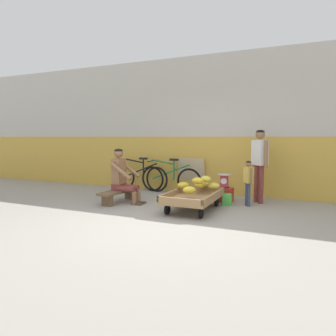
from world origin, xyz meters
The scene contains 14 objects.
ground_plane centered at (0.00, 0.00, 0.00)m, with size 80.00×80.00×0.00m, color gray.
back_wall centered at (0.00, 3.00, 1.67)m, with size 16.00×0.30×3.33m.
banana_cart centered at (0.12, 1.07, 0.24)m, with size 0.85×1.45×0.36m.
banana_pile centered at (0.15, 1.34, 0.46)m, with size 0.85×1.05×0.26m.
low_bench centered at (-1.54, 1.10, 0.20)m, with size 0.40×1.12×0.27m.
vendor_seated centered at (-1.45, 1.10, 0.57)m, with size 0.69×0.50×1.14m.
plastic_crate centered at (0.48, 2.07, 0.15)m, with size 0.36×0.28×0.30m.
weighing_scale centered at (0.48, 2.07, 0.45)m, with size 0.30×0.30×0.29m.
bicycle_near_left centered at (-1.88, 2.63, 0.35)m, with size 1.65×0.48×0.86m.
bicycle_far_left centered at (-1.00, 2.57, 0.35)m, with size 1.66×0.48×0.86m.
sign_board centered at (-0.53, 2.83, 0.43)m, with size 0.70×0.27×0.87m.
customer_adult centered at (1.17, 2.24, 0.95)m, with size 0.36×0.38×1.53m.
customer_child centered at (1.01, 1.84, 0.56)m, with size 0.21×0.24×0.91m.
shopping_bag centered at (0.62, 1.73, 0.12)m, with size 0.18×0.12×0.24m, color green.
Camera 1 is at (1.98, -4.35, 1.38)m, focal length 32.80 mm.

